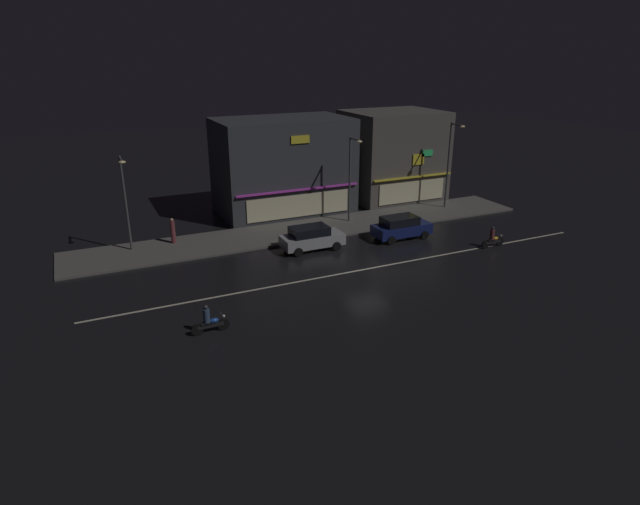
% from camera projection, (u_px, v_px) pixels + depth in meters
% --- Properties ---
extents(ground_plane, '(140.00, 140.00, 0.00)m').
position_uv_depth(ground_plane, '(367.00, 269.00, 33.68)').
color(ground_plane, black).
extents(lane_divider_stripe, '(33.99, 0.16, 0.01)m').
position_uv_depth(lane_divider_stripe, '(367.00, 269.00, 33.68)').
color(lane_divider_stripe, beige).
rests_on(lane_divider_stripe, ground).
extents(sidewalk_far, '(35.78, 4.90, 0.14)m').
position_uv_depth(sidewalk_far, '(312.00, 229.00, 40.95)').
color(sidewalk_far, '#5B5954').
rests_on(sidewalk_far, ground).
extents(storefront_left_block, '(8.26, 6.93, 7.85)m').
position_uv_depth(storefront_left_block, '(392.00, 155.00, 48.77)').
color(storefront_left_block, '#56514C').
rests_on(storefront_left_block, ground).
extents(storefront_center_block, '(10.85, 6.73, 7.76)m').
position_uv_depth(storefront_center_block, '(283.00, 166.00, 44.46)').
color(storefront_center_block, '#383A3F').
rests_on(storefront_center_block, ground).
extents(streetlamp_west, '(0.44, 1.64, 6.43)m').
position_uv_depth(streetlamp_west, '(125.00, 196.00, 35.01)').
color(streetlamp_west, '#47494C').
rests_on(streetlamp_west, sidewalk_far).
extents(streetlamp_mid, '(0.44, 1.64, 6.65)m').
position_uv_depth(streetlamp_mid, '(351.00, 172.00, 41.14)').
color(streetlamp_mid, '#47494C').
rests_on(streetlamp_mid, sidewalk_far).
extents(streetlamp_east, '(0.44, 1.64, 7.20)m').
position_uv_depth(streetlamp_east, '(450.00, 159.00, 44.81)').
color(streetlamp_east, '#47494C').
rests_on(streetlamp_east, sidewalk_far).
extents(pedestrian_on_sidewalk, '(0.34, 0.34, 1.81)m').
position_uv_depth(pedestrian_on_sidewalk, '(173.00, 231.00, 37.52)').
color(pedestrian_on_sidewalk, brown).
rests_on(pedestrian_on_sidewalk, sidewalk_far).
extents(parked_car_near_kerb, '(4.30, 1.98, 1.67)m').
position_uv_depth(parked_car_near_kerb, '(401.00, 227.00, 38.87)').
color(parked_car_near_kerb, navy).
rests_on(parked_car_near_kerb, ground).
extents(parked_car_trailing, '(4.30, 1.98, 1.67)m').
position_uv_depth(parked_car_trailing, '(311.00, 238.00, 36.67)').
color(parked_car_trailing, '#9EA0A5').
rests_on(parked_car_trailing, ground).
extents(motorcycle_lead, '(1.90, 0.60, 1.52)m').
position_uv_depth(motorcycle_lead, '(209.00, 321.00, 25.86)').
color(motorcycle_lead, black).
rests_on(motorcycle_lead, ground).
extents(motorcycle_following, '(1.90, 0.60, 1.52)m').
position_uv_depth(motorcycle_following, '(493.00, 239.00, 37.16)').
color(motorcycle_following, black).
rests_on(motorcycle_following, ground).
extents(traffic_cone, '(0.36, 0.36, 0.55)m').
position_uv_depth(traffic_cone, '(316.00, 243.00, 37.33)').
color(traffic_cone, orange).
rests_on(traffic_cone, ground).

